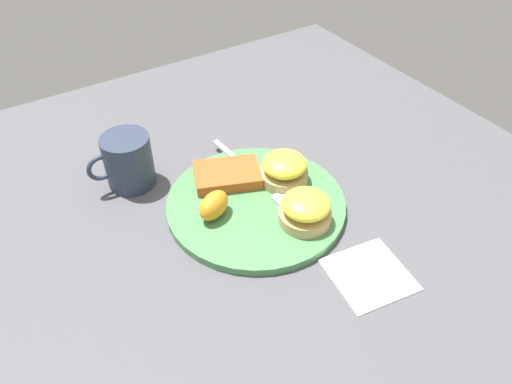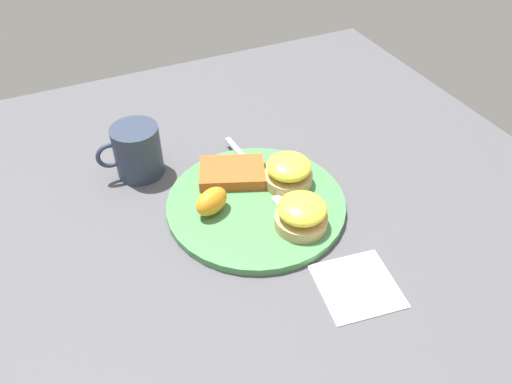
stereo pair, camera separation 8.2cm
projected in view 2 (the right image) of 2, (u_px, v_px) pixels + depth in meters
The scene contains 9 objects.
ground_plane at pixel (256, 207), 0.84m from camera, with size 1.10×1.10×0.00m, color #4C4C51.
plate at pixel (256, 204), 0.83m from camera, with size 0.30×0.30×0.01m, color #47844C.
sandwich_benedict_left at pixel (301, 213), 0.77m from camera, with size 0.08×0.08×0.05m.
sandwich_benedict_right at pixel (288, 171), 0.85m from camera, with size 0.08×0.08×0.05m.
hashbrown_patty at pixel (232, 172), 0.87m from camera, with size 0.11×0.08×0.02m, color #B65222.
orange_wedge at pixel (212, 201), 0.80m from camera, with size 0.06×0.04×0.04m, color orange.
fork at pixel (261, 178), 0.87m from camera, with size 0.03×0.24×0.00m.
cup at pixel (137, 151), 0.88m from camera, with size 0.11×0.08×0.10m.
napkin at pixel (357, 285), 0.71m from camera, with size 0.11×0.11×0.00m, color white.
Camera 2 is at (0.26, 0.56, 0.57)m, focal length 35.00 mm.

